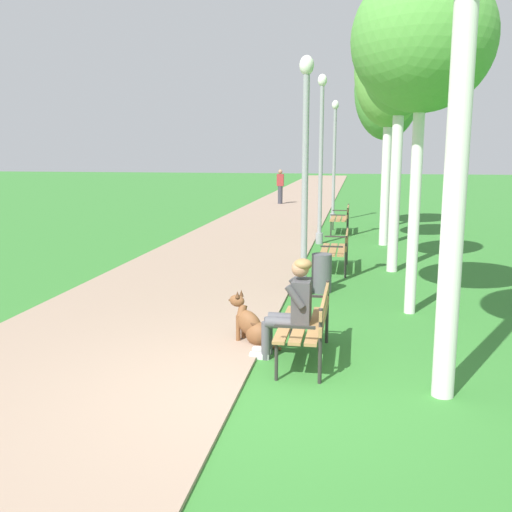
{
  "coord_description": "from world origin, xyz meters",
  "views": [
    {
      "loc": [
        0.98,
        -5.58,
        2.51
      ],
      "look_at": [
        -0.56,
        3.11,
        0.9
      ],
      "focal_mm": 40.39,
      "sensor_mm": 36.0,
      "label": 1
    }
  ],
  "objects_px": {
    "park_bench_near": "(309,320)",
    "birch_tree_fourth": "(390,73)",
    "park_bench_far": "(342,217)",
    "lamp_post_near": "(305,176)",
    "park_bench_mid": "(338,247)",
    "litter_bin": "(322,273)",
    "pedestrian_distant": "(280,187)",
    "birch_tree_fifth": "(388,90)",
    "lamp_post_mid": "(321,158)",
    "birch_tree_second": "(423,41)",
    "dog_brown": "(252,325)",
    "person_seated_on_near_bench": "(293,304)",
    "lamp_post_far": "(334,160)",
    "birch_tree_third": "(401,55)"
  },
  "relations": [
    {
      "from": "park_bench_far",
      "to": "person_seated_on_near_bench",
      "type": "height_order",
      "value": "person_seated_on_near_bench"
    },
    {
      "from": "birch_tree_fifth",
      "to": "pedestrian_distant",
      "type": "xyz_separation_m",
      "value": [
        -4.45,
        7.9,
        -3.57
      ]
    },
    {
      "from": "park_bench_near",
      "to": "birch_tree_fourth",
      "type": "height_order",
      "value": "birch_tree_fourth"
    },
    {
      "from": "lamp_post_mid",
      "to": "pedestrian_distant",
      "type": "relative_size",
      "value": 2.72
    },
    {
      "from": "park_bench_near",
      "to": "person_seated_on_near_bench",
      "type": "height_order",
      "value": "person_seated_on_near_bench"
    },
    {
      "from": "birch_tree_fourth",
      "to": "park_bench_mid",
      "type": "bearing_deg",
      "value": -106.82
    },
    {
      "from": "litter_bin",
      "to": "dog_brown",
      "type": "bearing_deg",
      "value": -103.35
    },
    {
      "from": "dog_brown",
      "to": "birch_tree_fourth",
      "type": "xyz_separation_m",
      "value": [
        2.03,
        8.62,
        4.23
      ]
    },
    {
      "from": "park_bench_far",
      "to": "dog_brown",
      "type": "relative_size",
      "value": 1.9
    },
    {
      "from": "birch_tree_third",
      "to": "birch_tree_fifth",
      "type": "height_order",
      "value": "birch_tree_fifth"
    },
    {
      "from": "litter_bin",
      "to": "pedestrian_distant",
      "type": "xyz_separation_m",
      "value": [
        -3.03,
        16.96,
        0.49
      ]
    },
    {
      "from": "pedestrian_distant",
      "to": "park_bench_mid",
      "type": "bearing_deg",
      "value": -77.77
    },
    {
      "from": "park_bench_far",
      "to": "litter_bin",
      "type": "xyz_separation_m",
      "value": [
        -0.13,
        -7.76,
        -0.16
      ]
    },
    {
      "from": "park_bench_far",
      "to": "lamp_post_far",
      "type": "relative_size",
      "value": 0.35
    },
    {
      "from": "lamp_post_near",
      "to": "birch_tree_fourth",
      "type": "xyz_separation_m",
      "value": [
        1.61,
        5.91,
        2.39
      ]
    },
    {
      "from": "person_seated_on_near_bench",
      "to": "park_bench_mid",
      "type": "bearing_deg",
      "value": 86.23
    },
    {
      "from": "park_bench_near",
      "to": "lamp_post_near",
      "type": "bearing_deg",
      "value": 96.55
    },
    {
      "from": "lamp_post_near",
      "to": "lamp_post_mid",
      "type": "bearing_deg",
      "value": 91.12
    },
    {
      "from": "park_bench_far",
      "to": "lamp_post_near",
      "type": "distance_m",
      "value": 8.24
    },
    {
      "from": "lamp_post_near",
      "to": "birch_tree_fifth",
      "type": "distance_m",
      "value": 9.81
    },
    {
      "from": "birch_tree_second",
      "to": "birch_tree_fifth",
      "type": "height_order",
      "value": "birch_tree_fifth"
    },
    {
      "from": "birch_tree_third",
      "to": "birch_tree_fourth",
      "type": "xyz_separation_m",
      "value": [
        -0.04,
        3.5,
        0.09
      ]
    },
    {
      "from": "pedestrian_distant",
      "to": "dog_brown",
      "type": "bearing_deg",
      "value": -83.39
    },
    {
      "from": "park_bench_far",
      "to": "birch_tree_second",
      "type": "bearing_deg",
      "value": -81.5
    },
    {
      "from": "park_bench_far",
      "to": "person_seated_on_near_bench",
      "type": "relative_size",
      "value": 1.2
    },
    {
      "from": "lamp_post_near",
      "to": "lamp_post_mid",
      "type": "relative_size",
      "value": 0.9
    },
    {
      "from": "birch_tree_second",
      "to": "lamp_post_far",
      "type": "bearing_deg",
      "value": 98.37
    },
    {
      "from": "lamp_post_mid",
      "to": "birch_tree_second",
      "type": "bearing_deg",
      "value": -74.24
    },
    {
      "from": "park_bench_mid",
      "to": "lamp_post_near",
      "type": "height_order",
      "value": "lamp_post_near"
    },
    {
      "from": "park_bench_far",
      "to": "birch_tree_fourth",
      "type": "height_order",
      "value": "birch_tree_fourth"
    },
    {
      "from": "lamp_post_mid",
      "to": "dog_brown",
      "type": "bearing_deg",
      "value": -92.08
    },
    {
      "from": "park_bench_mid",
      "to": "litter_bin",
      "type": "relative_size",
      "value": 2.14
    },
    {
      "from": "park_bench_mid",
      "to": "lamp_post_far",
      "type": "height_order",
      "value": "lamp_post_far"
    },
    {
      "from": "person_seated_on_near_bench",
      "to": "lamp_post_near",
      "type": "height_order",
      "value": "lamp_post_near"
    },
    {
      "from": "dog_brown",
      "to": "lamp_post_mid",
      "type": "height_order",
      "value": "lamp_post_mid"
    },
    {
      "from": "park_bench_mid",
      "to": "birch_tree_fifth",
      "type": "bearing_deg",
      "value": 80.41
    },
    {
      "from": "person_seated_on_near_bench",
      "to": "birch_tree_second",
      "type": "relative_size",
      "value": 0.24
    },
    {
      "from": "person_seated_on_near_bench",
      "to": "litter_bin",
      "type": "height_order",
      "value": "person_seated_on_near_bench"
    },
    {
      "from": "park_bench_near",
      "to": "birch_tree_fourth",
      "type": "distance_m",
      "value": 9.98
    },
    {
      "from": "park_bench_far",
      "to": "lamp_post_near",
      "type": "bearing_deg",
      "value": -93.03
    },
    {
      "from": "park_bench_mid",
      "to": "park_bench_far",
      "type": "height_order",
      "value": "same"
    },
    {
      "from": "park_bench_near",
      "to": "pedestrian_distant",
      "type": "bearing_deg",
      "value": 98.63
    },
    {
      "from": "birch_tree_fourth",
      "to": "birch_tree_fifth",
      "type": "height_order",
      "value": "birch_tree_fifth"
    },
    {
      "from": "park_bench_far",
      "to": "birch_tree_fifth",
      "type": "xyz_separation_m",
      "value": [
        1.28,
        1.3,
        3.9
      ]
    },
    {
      "from": "dog_brown",
      "to": "birch_tree_fourth",
      "type": "bearing_deg",
      "value": 76.74
    },
    {
      "from": "park_bench_near",
      "to": "person_seated_on_near_bench",
      "type": "distance_m",
      "value": 0.27
    },
    {
      "from": "birch_tree_third",
      "to": "pedestrian_distant",
      "type": "relative_size",
      "value": 3.47
    },
    {
      "from": "birch_tree_fourth",
      "to": "lamp_post_far",
      "type": "bearing_deg",
      "value": 107.45
    },
    {
      "from": "dog_brown",
      "to": "lamp_post_far",
      "type": "bearing_deg",
      "value": 88.12
    },
    {
      "from": "lamp_post_near",
      "to": "birch_tree_fourth",
      "type": "relative_size",
      "value": 0.68
    }
  ]
}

